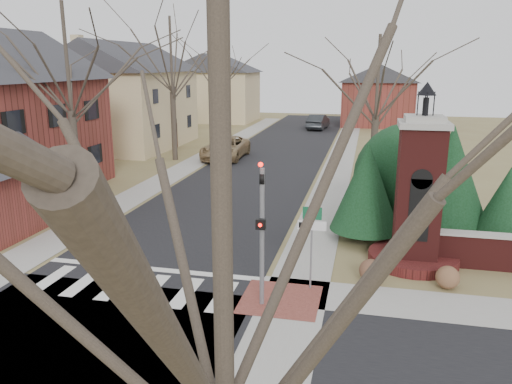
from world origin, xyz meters
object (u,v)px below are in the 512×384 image
(sign_post, at_px, (312,232))
(distant_car, at_px, (318,122))
(traffic_signal_pole, at_px, (262,223))
(pickup_truck, at_px, (225,148))
(brick_gate_monument, at_px, (417,206))

(sign_post, xyz_separation_m, distant_car, (-3.94, 40.48, -1.13))
(traffic_signal_pole, xyz_separation_m, sign_post, (1.29, 1.41, -0.64))
(traffic_signal_pole, bearing_deg, pickup_truck, 108.76)
(traffic_signal_pole, relative_size, sign_post, 1.64)
(traffic_signal_pole, distance_m, sign_post, 2.02)
(traffic_signal_pole, distance_m, distant_car, 42.02)
(brick_gate_monument, xyz_separation_m, distant_car, (-7.34, 37.48, -1.35))
(traffic_signal_pole, xyz_separation_m, distant_car, (-2.64, 41.90, -1.77))
(pickup_truck, bearing_deg, distant_car, 74.43)
(traffic_signal_pole, distance_m, pickup_truck, 24.01)
(sign_post, height_order, brick_gate_monument, brick_gate_monument)
(brick_gate_monument, height_order, pickup_truck, brick_gate_monument)
(sign_post, relative_size, distant_car, 0.56)
(brick_gate_monument, xyz_separation_m, pickup_truck, (-12.40, 18.25, -1.33))
(pickup_truck, xyz_separation_m, distant_car, (5.06, 19.23, -0.02))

